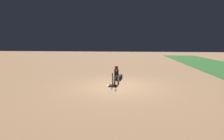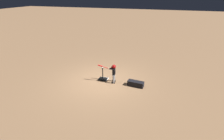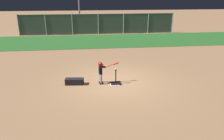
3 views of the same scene
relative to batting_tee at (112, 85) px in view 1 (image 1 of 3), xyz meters
The scene contains 6 objects.
ground_plane 0.24m from the batting_tee, 91.72° to the left, with size 90.00×90.00×0.00m, color #99704C.
home_plate 0.11m from the batting_tee, 134.56° to the right, with size 0.44×0.44×0.02m, color white.
batting_tee is the anchor object (origin of this frame).
batter_child 0.88m from the batting_tee, 167.93° to the left, with size 0.98×0.34×1.04m.
baseball 0.65m from the batting_tee, 90.00° to the right, with size 0.07×0.07×0.07m, color white.
equipment_bag 1.91m from the batting_tee, behind, with size 0.84×0.32×0.28m, color black.
Camera 1 is at (9.16, 0.97, 2.24)m, focal length 28.00 mm.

